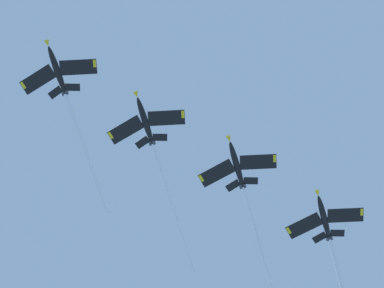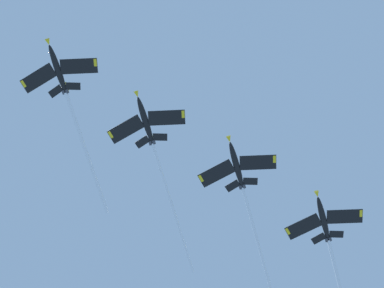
# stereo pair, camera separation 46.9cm
# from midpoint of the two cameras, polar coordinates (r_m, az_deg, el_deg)

# --- Properties ---
(jet_lead) EXTENTS (35.78, 32.53, 9.41)m
(jet_lead) POSITION_cam_midpoint_polar(r_m,az_deg,el_deg) (129.78, -13.45, 4.36)
(jet_lead) COLOR black
(jet_second) EXTENTS (38.07, 34.58, 10.47)m
(jet_second) POSITION_cam_midpoint_polar(r_m,az_deg,el_deg) (126.94, -4.15, -0.50)
(jet_second) COLOR black
(jet_third) EXTENTS (39.71, 35.81, 11.81)m
(jet_third) POSITION_cam_midpoint_polar(r_m,az_deg,el_deg) (128.95, 6.05, -5.62)
(jet_third) COLOR black
(jet_fourth) EXTENTS (37.96, 34.32, 10.49)m
(jet_fourth) POSITION_cam_midpoint_polar(r_m,az_deg,el_deg) (138.65, 15.50, -11.44)
(jet_fourth) COLOR black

